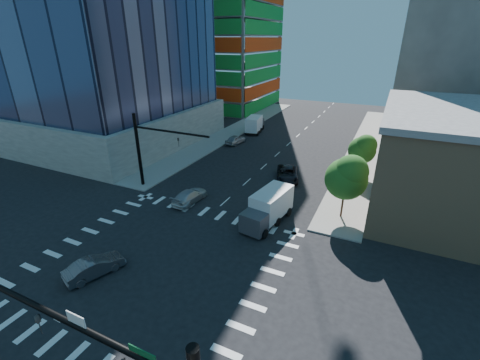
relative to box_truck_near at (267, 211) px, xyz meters
The scene contains 15 objects.
ground 11.34m from the box_truck_near, 121.76° to the right, with size 160.00×160.00×0.00m, color black.
road_markings 11.34m from the box_truck_near, 121.76° to the right, with size 20.00×20.00×0.01m, color silver.
sidewalk_ne 31.17m from the box_truck_near, 77.80° to the left, with size 5.00×60.00×0.15m, color gray.
sidewalk_nw 35.60m from the box_truck_near, 121.18° to the left, with size 5.00×60.00×0.15m, color gray.
construction_building 66.26m from the box_truck_near, 122.48° to the left, with size 25.16×34.50×70.60m.
bg_building_ne 51.64m from the box_truck_near, 65.11° to the left, with size 24.00×30.00×28.00m, color #5B5652.
signal_mast_nw 16.54m from the box_truck_near, behind, with size 10.20×0.40×9.00m.
tree_south 8.63m from the box_truck_near, 32.91° to the left, with size 4.16×4.16×6.82m.
tree_north 17.96m from the box_truck_near, 66.79° to the left, with size 3.54×3.52×5.78m.
car_nb_far 11.54m from the box_truck_near, 97.19° to the left, with size 2.66×5.78×1.61m, color black.
car_sb_near 9.58m from the box_truck_near, behind, with size 2.04×5.02×1.46m, color silver.
car_sb_mid 26.78m from the box_truck_near, 122.59° to the left, with size 1.82×4.53×1.54m, color #ADB0B5.
car_sb_cross 15.95m from the box_truck_near, 126.25° to the right, with size 1.57×4.50×1.48m, color #515055.
box_truck_near is the anchor object (origin of this frame).
box_truck_far 34.50m from the box_truck_near, 114.70° to the left, with size 3.48×6.33×3.15m.
Camera 1 is at (15.39, -16.61, 17.09)m, focal length 24.00 mm.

